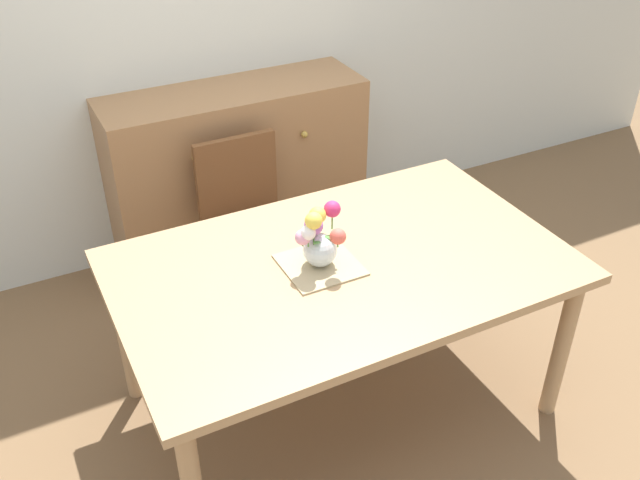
# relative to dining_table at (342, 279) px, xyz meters

# --- Properties ---
(ground_plane) EXTENTS (12.00, 12.00, 0.00)m
(ground_plane) POSITION_rel_dining_table_xyz_m (0.00, 0.00, -0.69)
(ground_plane) COLOR brown
(back_wall) EXTENTS (7.00, 0.10, 2.80)m
(back_wall) POSITION_rel_dining_table_xyz_m (0.00, 1.60, 0.71)
(back_wall) COLOR silver
(back_wall) RESTS_ON ground_plane
(dining_table) EXTENTS (1.77, 1.09, 0.77)m
(dining_table) POSITION_rel_dining_table_xyz_m (0.00, 0.00, 0.00)
(dining_table) COLOR tan
(dining_table) RESTS_ON ground_plane
(chair_far) EXTENTS (0.42, 0.42, 0.90)m
(chair_far) POSITION_rel_dining_table_xyz_m (-0.06, 0.89, -0.17)
(chair_far) COLOR brown
(chair_far) RESTS_ON ground_plane
(dresser) EXTENTS (1.40, 0.47, 1.00)m
(dresser) POSITION_rel_dining_table_xyz_m (0.07, 1.33, -0.19)
(dresser) COLOR #9E7047
(dresser) RESTS_ON ground_plane
(placemat) EXTENTS (0.29, 0.29, 0.01)m
(placemat) POSITION_rel_dining_table_xyz_m (-0.09, 0.02, 0.08)
(placemat) COLOR tan
(placemat) RESTS_ON dining_table
(flower_vase) EXTENTS (0.22, 0.19, 0.25)m
(flower_vase) POSITION_rel_dining_table_xyz_m (-0.09, 0.02, 0.21)
(flower_vase) COLOR silver
(flower_vase) RESTS_ON placemat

